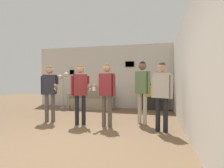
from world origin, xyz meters
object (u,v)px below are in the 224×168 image
at_px(person_watcher_holding_cup, 107,88).
at_px(bottle_on_floor, 70,108).
at_px(person_spectator_far_right, 162,90).
at_px(person_player_foreground_left, 50,88).
at_px(person_player_foreground_center, 80,88).
at_px(floor_lamp, 63,80).
at_px(drinking_cup, 154,83).
at_px(couch, 92,101).
at_px(bookshelf, 155,97).
at_px(person_spectator_near_bookshelf, 142,85).

xyz_separation_m(person_watcher_holding_cup, bottle_on_floor, (-2.07, 1.92, -0.91)).
xyz_separation_m(person_spectator_far_right, bottle_on_floor, (-3.44, 2.03, -0.90)).
distance_m(person_player_foreground_left, bottle_on_floor, 2.05).
relative_size(person_player_foreground_center, person_spectator_far_right, 1.00).
height_order(floor_lamp, bottle_on_floor, floor_lamp).
xyz_separation_m(person_player_foreground_left, drinking_cup, (2.89, 2.72, 0.11)).
distance_m(couch, bottle_on_floor, 0.99).
bearing_deg(bookshelf, person_spectator_near_bookshelf, -97.50).
relative_size(person_spectator_far_right, bottle_on_floor, 6.55).
bearing_deg(person_player_foreground_left, bookshelf, 42.96).
height_order(bookshelf, person_watcher_holding_cup, person_watcher_holding_cup).
height_order(person_player_foreground_left, person_player_foreground_center, person_player_foreground_center).
xyz_separation_m(person_spectator_far_right, drinking_cup, (-0.23, 2.94, 0.11)).
bearing_deg(person_watcher_holding_cup, bookshelf, 67.51).
relative_size(person_player_foreground_center, drinking_cup, 15.44).
distance_m(person_player_foreground_left, person_spectator_near_bookshelf, 2.65).
relative_size(couch, person_spectator_far_right, 1.18).
relative_size(person_player_foreground_center, bottle_on_floor, 6.55).
relative_size(floor_lamp, person_spectator_near_bookshelf, 0.89).
bearing_deg(person_watcher_holding_cup, drinking_cup, 68.14).
distance_m(floor_lamp, drinking_cup, 3.82).
bearing_deg(person_watcher_holding_cup, bottle_on_floor, 137.18).
relative_size(person_spectator_far_right, drinking_cup, 15.44).
relative_size(floor_lamp, bottle_on_floor, 6.17).
relative_size(person_player_foreground_left, drinking_cup, 15.42).
distance_m(bookshelf, bottle_on_floor, 3.40).
distance_m(couch, person_player_foreground_left, 2.65).
bearing_deg(couch, person_player_foreground_center, -75.48).
bearing_deg(person_spectator_far_right, person_spectator_near_bookshelf, 128.63).
xyz_separation_m(couch, person_player_foreground_center, (0.68, -2.63, 0.69)).
height_order(bookshelf, person_spectator_near_bookshelf, person_spectator_near_bookshelf).
bearing_deg(person_player_foreground_center, bottle_on_floor, 124.81).
bearing_deg(floor_lamp, bookshelf, 6.03).
height_order(bookshelf, person_player_foreground_left, person_player_foreground_left).
bearing_deg(drinking_cup, person_player_foreground_left, -136.67).
height_order(person_watcher_holding_cup, drinking_cup, person_watcher_holding_cup).
distance_m(floor_lamp, person_spectator_far_right, 4.77).
height_order(couch, bookshelf, bookshelf).
distance_m(person_player_foreground_left, person_player_foreground_center, 1.00).
bearing_deg(drinking_cup, bookshelf, -1.22).
relative_size(couch, floor_lamp, 1.25).
distance_m(person_watcher_holding_cup, person_spectator_near_bookshelf, 1.01).
height_order(couch, drinking_cup, drinking_cup).
height_order(person_spectator_near_bookshelf, person_spectator_far_right, person_spectator_near_bookshelf).
bearing_deg(couch, person_player_foreground_left, -97.19).
bearing_deg(couch, bookshelf, 4.13).
relative_size(floor_lamp, person_player_foreground_center, 0.94).
bearing_deg(person_spectator_near_bookshelf, person_player_foreground_center, -162.78).
bearing_deg(drinking_cup, person_watcher_holding_cup, -111.86).
height_order(person_player_foreground_center, person_spectator_far_right, same).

